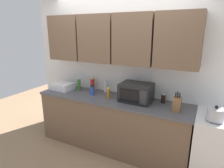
# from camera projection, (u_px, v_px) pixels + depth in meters

# --- Properties ---
(wall_back_with_cabinets) EXTENTS (3.41, 0.38, 2.60)m
(wall_back_with_cabinets) POSITION_uv_depth(u_px,v_px,m) (118.00, 54.00, 3.10)
(wall_back_with_cabinets) COLOR white
(wall_back_with_cabinets) RESTS_ON ground_plane
(counter_run) EXTENTS (2.54, 0.63, 0.90)m
(counter_run) POSITION_uv_depth(u_px,v_px,m) (111.00, 123.00, 3.20)
(counter_run) COLOR brown
(counter_run) RESTS_ON ground_plane
(stove_range) EXTENTS (0.76, 0.64, 0.91)m
(stove_range) POSITION_uv_depth(u_px,v_px,m) (224.00, 151.00, 2.46)
(stove_range) COLOR silver
(stove_range) RESTS_ON ground_plane
(kettle) EXTENTS (0.20, 0.20, 0.19)m
(kettle) POSITION_uv_depth(u_px,v_px,m) (215.00, 114.00, 2.27)
(kettle) COLOR #B2B2B7
(kettle) RESTS_ON stove_range
(microwave) EXTENTS (0.48, 0.37, 0.28)m
(microwave) POSITION_uv_depth(u_px,v_px,m) (136.00, 92.00, 2.91)
(microwave) COLOR black
(microwave) RESTS_ON counter_run
(dish_rack) EXTENTS (0.38, 0.30, 0.12)m
(dish_rack) POSITION_uv_depth(u_px,v_px,m) (63.00, 86.00, 3.51)
(dish_rack) COLOR silver
(dish_rack) RESTS_ON counter_run
(knife_block) EXTENTS (0.10, 0.12, 0.28)m
(knife_block) POSITION_uv_depth(u_px,v_px,m) (177.00, 104.00, 2.54)
(knife_block) COLOR brown
(knife_block) RESTS_ON counter_run
(bottle_amber_vinegar) EXTENTS (0.05, 0.05, 0.18)m
(bottle_amber_vinegar) POSITION_uv_depth(u_px,v_px,m) (108.00, 93.00, 3.04)
(bottle_amber_vinegar) COLOR #AD701E
(bottle_amber_vinegar) RESTS_ON counter_run
(bottle_blue_cleaner) EXTENTS (0.07, 0.07, 0.17)m
(bottle_blue_cleaner) POSITION_uv_depth(u_px,v_px,m) (92.00, 90.00, 3.21)
(bottle_blue_cleaner) COLOR #2D56B7
(bottle_blue_cleaner) RESTS_ON counter_run
(bottle_green_oil) EXTENTS (0.07, 0.07, 0.24)m
(bottle_green_oil) POSITION_uv_depth(u_px,v_px,m) (79.00, 84.00, 3.45)
(bottle_green_oil) COLOR #386B2D
(bottle_green_oil) RESTS_ON counter_run
(bottle_white_jar) EXTENTS (0.06, 0.06, 0.22)m
(bottle_white_jar) POSITION_uv_depth(u_px,v_px,m) (106.00, 86.00, 3.34)
(bottle_white_jar) COLOR white
(bottle_white_jar) RESTS_ON counter_run
(bottle_soy_dark) EXTENTS (0.06, 0.06, 0.14)m
(bottle_soy_dark) POSITION_uv_depth(u_px,v_px,m) (163.00, 99.00, 2.85)
(bottle_soy_dark) COLOR black
(bottle_soy_dark) RESTS_ON counter_run
(bottle_red_sauce) EXTENTS (0.07, 0.07, 0.24)m
(bottle_red_sauce) POSITION_uv_depth(u_px,v_px,m) (93.00, 84.00, 3.44)
(bottle_red_sauce) COLOR red
(bottle_red_sauce) RESTS_ON counter_run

